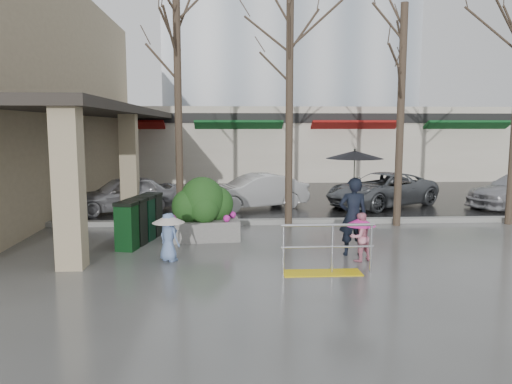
{
  "coord_description": "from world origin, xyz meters",
  "views": [
    {
      "loc": [
        -0.63,
        -10.97,
        2.98
      ],
      "look_at": [
        0.12,
        1.71,
        1.3
      ],
      "focal_mm": 35.0,
      "sensor_mm": 36.0,
      "label": 1
    }
  ],
  "objects": [
    {
      "name": "car_c",
      "position": [
        5.15,
        7.19,
        0.63
      ],
      "size": [
        4.96,
        4.15,
        1.26
      ],
      "primitive_type": "imported",
      "rotation": [
        0.0,
        0.0,
        -1.02
      ],
      "color": "#5A5E62",
      "rests_on": "ground"
    },
    {
      "name": "canopy_slab",
      "position": [
        -4.8,
        8.0,
        3.62
      ],
      "size": [
        2.8,
        18.0,
        0.25
      ],
      "primitive_type": "cube",
      "color": "#2D2823",
      "rests_on": "pillar_front"
    },
    {
      "name": "tree_midwest",
      "position": [
        1.2,
        3.6,
        5.23
      ],
      "size": [
        3.2,
        3.2,
        7.0
      ],
      "color": "#382B21",
      "rests_on": "ground"
    },
    {
      "name": "pillar_back",
      "position": [
        -3.9,
        6.0,
        1.75
      ],
      "size": [
        0.55,
        0.55,
        3.5
      ],
      "primitive_type": "cube",
      "color": "tan",
      "rests_on": "ground"
    },
    {
      "name": "office_tower",
      "position": [
        4.0,
        30.0,
        12.5
      ],
      "size": [
        18.0,
        12.0,
        25.0
      ],
      "primitive_type": "cube",
      "color": "#8C99A8",
      "rests_on": "ground"
    },
    {
      "name": "child_blue",
      "position": [
        -1.92,
        -0.05,
        0.68
      ],
      "size": [
        0.73,
        0.73,
        1.09
      ],
      "rotation": [
        0.0,
        0.0,
        2.45
      ],
      "color": "#6C8AC0",
      "rests_on": "ground"
    },
    {
      "name": "handrail",
      "position": [
        1.36,
        -1.2,
        0.38
      ],
      "size": [
        1.9,
        0.5,
        1.03
      ],
      "color": "yellow",
      "rests_on": "ground"
    },
    {
      "name": "planter",
      "position": [
        -1.27,
        2.04,
        0.8
      ],
      "size": [
        1.98,
        1.15,
        1.67
      ],
      "rotation": [
        0.0,
        0.0,
        0.08
      ],
      "color": "slate",
      "rests_on": "ground"
    },
    {
      "name": "child_pink",
      "position": [
        2.31,
        -0.31,
        0.64
      ],
      "size": [
        0.68,
        0.68,
        1.09
      ],
      "rotation": [
        0.0,
        0.0,
        3.58
      ],
      "color": "pink",
      "rests_on": "ground"
    },
    {
      "name": "woman",
      "position": [
        2.28,
        0.21,
        1.44
      ],
      "size": [
        1.32,
        1.32,
        2.47
      ],
      "rotation": [
        0.0,
        0.0,
        3.1
      ],
      "color": "black",
      "rests_on": "ground"
    },
    {
      "name": "curb",
      "position": [
        0.0,
        4.0,
        0.07
      ],
      "size": [
        120.0,
        0.3,
        0.15
      ],
      "primitive_type": "cube",
      "color": "gray",
      "rests_on": "ground"
    },
    {
      "name": "pillar_front",
      "position": [
        -3.9,
        -0.5,
        1.75
      ],
      "size": [
        0.55,
        0.55,
        3.5
      ],
      "primitive_type": "cube",
      "color": "tan",
      "rests_on": "ground"
    },
    {
      "name": "car_a",
      "position": [
        -4.25,
        6.52,
        0.63
      ],
      "size": [
        3.98,
        2.94,
        1.26
      ],
      "primitive_type": "imported",
      "rotation": [
        0.0,
        0.0,
        -1.12
      ],
      "color": "#AFAFB4",
      "rests_on": "ground"
    },
    {
      "name": "ground",
      "position": [
        0.0,
        0.0,
        0.0
      ],
      "size": [
        120.0,
        120.0,
        0.0
      ],
      "primitive_type": "plane",
      "color": "#51514F",
      "rests_on": "ground"
    },
    {
      "name": "tree_mideast",
      "position": [
        4.5,
        3.6,
        4.86
      ],
      "size": [
        3.2,
        3.2,
        6.5
      ],
      "color": "#382B21",
      "rests_on": "ground"
    },
    {
      "name": "street_asphalt",
      "position": [
        0.0,
        22.0,
        0.01
      ],
      "size": [
        120.0,
        36.0,
        0.01
      ],
      "primitive_type": "cube",
      "color": "black",
      "rests_on": "ground"
    },
    {
      "name": "tree_west",
      "position": [
        -2.0,
        3.6,
        5.08
      ],
      "size": [
        3.2,
        3.2,
        6.8
      ],
      "color": "#382B21",
      "rests_on": "ground"
    },
    {
      "name": "news_boxes",
      "position": [
        -2.86,
        1.78,
        0.59
      ],
      "size": [
        0.94,
        2.16,
        1.17
      ],
      "rotation": [
        0.0,
        0.0,
        -0.23
      ],
      "color": "#0C3715",
      "rests_on": "ground"
    },
    {
      "name": "car_b",
      "position": [
        0.4,
        6.94,
        0.63
      ],
      "size": [
        4.05,
        2.63,
        1.26
      ],
      "primitive_type": "imported",
      "rotation": [
        0.0,
        0.0,
        -1.2
      ],
      "color": "silver",
      "rests_on": "ground"
    },
    {
      "name": "storefront_row",
      "position": [
        2.0,
        17.97,
        2.01
      ],
      "size": [
        34.0,
        6.74,
        4.0
      ],
      "color": "beige",
      "rests_on": "ground"
    }
  ]
}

